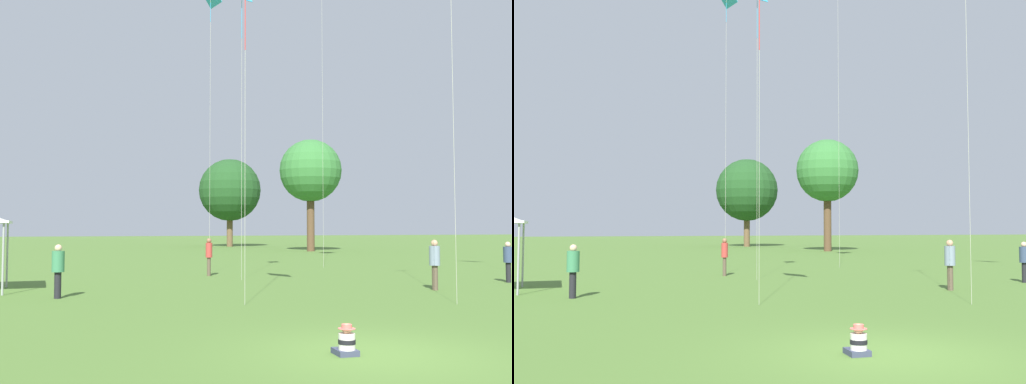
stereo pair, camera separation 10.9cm
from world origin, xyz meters
The scene contains 10 objects.
ground_plane centered at (0.00, 0.00, 0.00)m, with size 300.00×300.00×0.00m, color #4C702D.
seated_toddler centered at (-0.56, 0.10, 0.22)m, with size 0.40×0.48×0.55m.
person_standing_0 centered at (-5.22, 10.44, 0.99)m, with size 0.45×0.45×1.68m.
person_standing_2 centered at (1.40, 17.42, 1.05)m, with size 0.34×0.34×1.72m.
person_standing_3 centered at (11.99, 10.33, 0.97)m, with size 0.37×0.37×1.64m.
person_standing_4 centered at (7.41, 8.78, 1.06)m, with size 0.51×0.51×1.77m.
kite_2 centered at (1.77, 18.79, 13.28)m, with size 0.95×1.28×14.16m.
kite_3 centered at (2.13, 14.78, 11.64)m, with size 0.92×0.71×12.62m.
distant_tree_0 centered at (17.52, 42.21, 7.52)m, with size 5.87×5.87×10.52m.
distant_tree_1 centered at (14.22, 58.01, 6.60)m, with size 7.27×7.27×10.26m.
Camera 2 is at (-5.30, -9.34, 2.20)m, focal length 42.00 mm.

